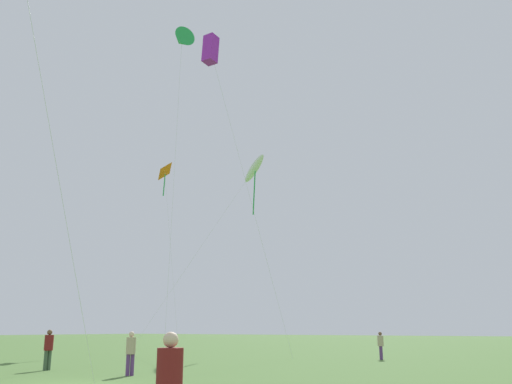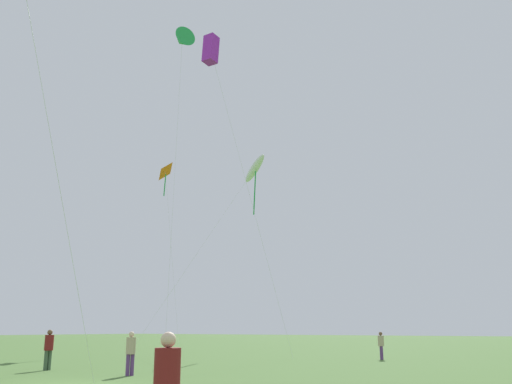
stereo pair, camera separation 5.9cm
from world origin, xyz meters
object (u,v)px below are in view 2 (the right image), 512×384
object	(u,v)px
person_standing_3	(381,344)
kite_flying_5	(255,169)
kite_flying_4	(182,40)
person_standing_0	(131,350)
person_standing_2	(49,347)
kite_flying_0	(165,174)
kite_flying_1	(211,50)
person_standing_1	(167,384)

from	to	relation	value
person_standing_3	kite_flying_5	world-z (taller)	kite_flying_5
kite_flying_4	person_standing_0	bearing A→B (deg)	-53.95
person_standing_2	person_standing_3	bearing A→B (deg)	-18.22
person_standing_3	kite_flying_0	size ratio (longest dim) A/B	0.10
person_standing_3	kite_flying_1	world-z (taller)	kite_flying_1
kite_flying_5	kite_flying_1	bearing A→B (deg)	-68.26
person_standing_1	kite_flying_1	bearing A→B (deg)	-87.97
person_standing_1	person_standing_3	size ratio (longest dim) A/B	1.09
person_standing_0	person_standing_3	bearing A→B (deg)	-158.56
person_standing_2	person_standing_1	bearing A→B (deg)	-110.55
kite_flying_0	kite_flying_5	xyz separation A→B (m)	(11.47, -1.13, -1.66)
person_standing_2	kite_flying_1	distance (m)	20.34
person_standing_0	kite_flying_0	xyz separation A→B (m)	(-19.36, 21.87, 15.74)
person_standing_2	kite_flying_0	size ratio (longest dim) A/B	0.10
person_standing_3	kite_flying_0	bearing A→B (deg)	39.53
person_standing_0	person_standing_1	distance (m)	15.42
kite_flying_5	person_standing_1	bearing A→B (deg)	-57.92
kite_flying_1	kite_flying_4	size ratio (longest dim) A/B	0.83
person_standing_0	kite_flying_4	bearing A→B (deg)	-109.42
person_standing_3	kite_flying_4	distance (m)	26.52
person_standing_0	person_standing_1	xyz separation A→B (m)	(11.53, -10.23, 0.04)
person_standing_1	kite_flying_0	size ratio (longest dim) A/B	0.10
person_standing_1	kite_flying_1	xyz separation A→B (m)	(-14.54, 18.74, 18.32)
person_standing_1	person_standing_3	distance (m)	28.54
kite_flying_1	person_standing_3	bearing A→B (deg)	51.33
person_standing_3	kite_flying_4	size ratio (longest dim) A/B	0.07
person_standing_1	kite_flying_4	size ratio (longest dim) A/B	0.07
person_standing_2	kite_flying_1	xyz separation A→B (m)	(2.46, 8.49, 18.32)
kite_flying_0	person_standing_1	bearing A→B (deg)	-46.10
kite_flying_0	kite_flying_1	bearing A→B (deg)	-39.25
person_standing_1	kite_flying_5	size ratio (longest dim) A/B	0.11
person_standing_2	kite_flying_1	bearing A→B (deg)	-5.58
kite_flying_4	kite_flying_5	bearing A→B (deg)	83.71
kite_flying_0	kite_flying_4	xyz separation A→B (m)	(10.52, -9.73, 6.83)
person_standing_2	person_standing_3	xyz separation A→B (m)	(9.49, 17.27, -0.09)
person_standing_3	kite_flying_4	xyz separation A→B (m)	(-12.86, -5.16, 22.61)
person_standing_0	kite_flying_4	world-z (taller)	kite_flying_4
person_standing_2	kite_flying_4	world-z (taller)	kite_flying_4
person_standing_3	kite_flying_5	bearing A→B (deg)	34.48
person_standing_3	kite_flying_5	size ratio (longest dim) A/B	0.10
kite_flying_1	kite_flying_4	bearing A→B (deg)	148.08
person_standing_1	person_standing_3	bearing A→B (deg)	-110.52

